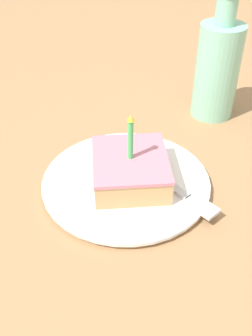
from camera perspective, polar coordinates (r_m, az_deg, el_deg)
The scene contains 5 objects.
ground_plane at distance 0.58m, azimuth 1.80°, elevation -3.40°, with size 2.40×2.40×0.04m.
plate at distance 0.56m, azimuth 0.00°, elevation -2.04°, with size 0.24×0.24×0.01m.
cake_slice at distance 0.54m, azimuth 0.62°, elevation -0.11°, with size 0.10×0.11×0.11m.
fork at distance 0.54m, azimuth 6.23°, elevation -2.33°, with size 0.13×0.16×0.01m.
bottle at distance 0.70m, azimuth 13.13°, elevation 13.99°, with size 0.07×0.07×0.22m.
Camera 1 is at (-0.05, -0.43, 0.37)m, focal length 42.00 mm.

